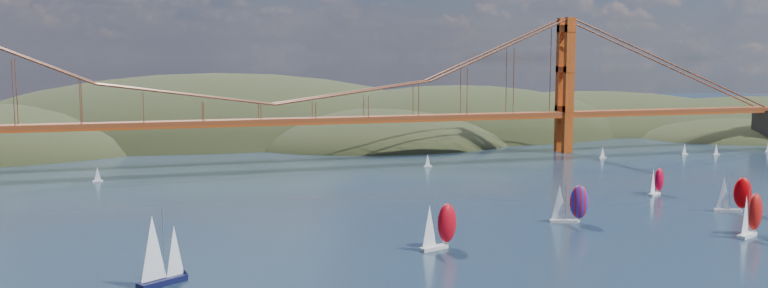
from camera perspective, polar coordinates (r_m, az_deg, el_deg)
headlands at (r=382.83m, az=-4.04°, el=-1.13°), size 725.00×225.00×96.00m
bridge at (r=273.95m, az=-8.82°, el=5.14°), size 552.00×12.00×55.00m
sloop_navy at (r=134.06m, az=-16.73°, el=-7.79°), size 9.36×8.03×13.71m
racer_0 at (r=152.90m, az=4.13°, el=-6.21°), size 9.26×5.84×10.35m
racer_1 at (r=181.47m, az=26.12°, el=-4.81°), size 9.37×6.63×10.51m
racer_2 at (r=208.13m, az=25.03°, el=-3.43°), size 8.99×6.20×10.06m
racer_3 at (r=226.02m, az=20.01°, el=-2.66°), size 7.51×5.66×8.48m
racer_rwb at (r=181.65m, az=13.89°, el=-4.36°), size 9.16×5.87×10.24m
distant_boat_3 at (r=251.37m, az=-20.99°, el=-2.17°), size 3.00×2.00×4.70m
distant_boat_4 at (r=301.91m, az=16.32°, el=-0.60°), size 3.00×2.00×4.70m
distant_boat_5 at (r=323.53m, az=21.92°, el=-0.35°), size 3.00×2.00×4.70m
distant_boat_6 at (r=327.63m, az=23.99°, el=-0.36°), size 3.00×2.00×4.70m
distant_boat_7 at (r=348.16m, az=27.23°, el=-0.15°), size 3.00×2.00×4.70m
distant_boat_8 at (r=267.05m, az=3.35°, el=-1.25°), size 3.00×2.00×4.70m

